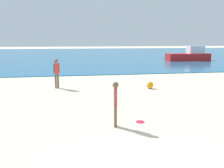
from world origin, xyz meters
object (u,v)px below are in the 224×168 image
at_px(person_distant, 56,72).
at_px(boat_near, 189,55).
at_px(frisbee, 140,122).
at_px(beach_ball, 150,85).
at_px(person_standing, 115,102).

height_order(person_distant, boat_near, boat_near).
xyz_separation_m(frisbee, boat_near, (13.94, 23.42, 0.75)).
bearing_deg(beach_ball, boat_near, 56.60).
height_order(boat_near, beach_ball, boat_near).
bearing_deg(boat_near, frisbee, 58.99).
xyz_separation_m(person_standing, person_distant, (-2.31, 7.13, 0.13)).
height_order(person_standing, frisbee, person_standing).
bearing_deg(boat_near, person_distant, 43.69).
bearing_deg(beach_ball, person_standing, -118.27).
bearing_deg(boat_near, person_standing, 57.61).
bearing_deg(person_distant, frisbee, 86.03).
relative_size(person_standing, person_distant, 0.87).
xyz_separation_m(frisbee, beach_ball, (2.29, 5.74, 0.20)).
xyz_separation_m(person_standing, frisbee, (0.96, 0.29, -0.87)).
bearing_deg(person_distant, person_standing, 78.43).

